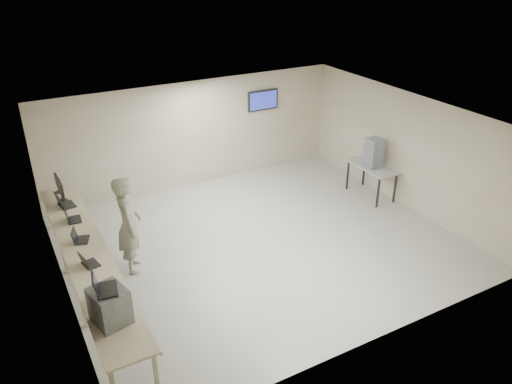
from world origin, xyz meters
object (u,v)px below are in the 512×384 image
side_table (372,169)px  equipment_box (110,306)px  soldier (129,225)px  workbench (87,255)px

side_table → equipment_box: bearing=-159.6°
soldier → side_table: size_ratio=1.45×
workbench → soldier: 1.00m
side_table → workbench: bearing=-174.9°
workbench → equipment_box: equipment_box is taller
workbench → side_table: (7.19, 0.64, -0.07)m
workbench → equipment_box: (-0.06, -2.05, 0.35)m
workbench → side_table: size_ratio=4.33×
soldier → side_table: soldier is taller
equipment_box → soldier: soldier is taller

